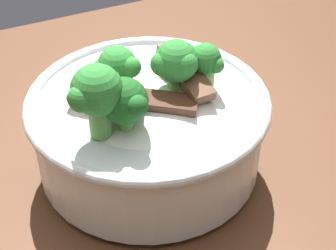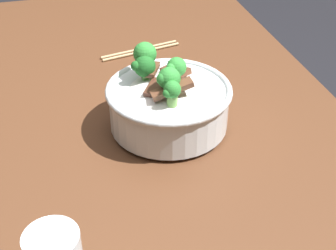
% 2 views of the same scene
% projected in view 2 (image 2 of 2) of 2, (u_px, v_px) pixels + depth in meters
% --- Properties ---
extents(dining_table, '(1.25, 0.82, 0.79)m').
position_uv_depth(dining_table, '(138.00, 131.00, 1.10)').
color(dining_table, '#56331E').
rests_on(dining_table, ground).
extents(rice_bowl, '(0.24, 0.24, 0.16)m').
position_uv_depth(rice_bowl, '(168.00, 101.00, 0.91)').
color(rice_bowl, silver).
rests_on(rice_bowl, dining_table).
extents(chopsticks_pair, '(0.07, 0.21, 0.01)m').
position_uv_depth(chopsticks_pair, '(140.00, 51.00, 1.20)').
color(chopsticks_pair, tan).
rests_on(chopsticks_pair, dining_table).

